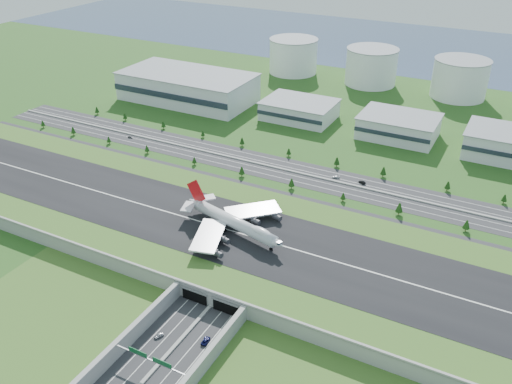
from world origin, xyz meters
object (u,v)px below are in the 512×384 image
at_px(car_5, 362,182).
at_px(boeing_747, 233,222).
at_px(fuel_tank_a, 293,56).
at_px(car_0, 159,335).
at_px(car_7, 336,177).
at_px(car_4, 130,137).
at_px(car_2, 206,341).

bearing_deg(car_5, boeing_747, 0.51).
height_order(fuel_tank_a, car_0, fuel_tank_a).
height_order(fuel_tank_a, car_7, fuel_tank_a).
relative_size(car_4, car_5, 0.80).
relative_size(car_0, car_4, 1.10).
xyz_separation_m(boeing_747, car_2, (26.33, -70.85, -13.31)).
distance_m(boeing_747, car_5, 109.49).
relative_size(car_5, car_7, 1.01).
height_order(fuel_tank_a, car_2, fuel_tank_a).
xyz_separation_m(fuel_tank_a, car_2, (130.30, -380.56, -16.58)).
xyz_separation_m(car_0, car_4, (-151.57, 166.73, -0.07)).
distance_m(fuel_tank_a, car_4, 225.01).
relative_size(fuel_tank_a, car_5, 9.72).
height_order(car_2, car_4, car_2).
bearing_deg(boeing_747, car_7, 91.25).
relative_size(fuel_tank_a, boeing_747, 0.72).
height_order(boeing_747, car_2, boeing_747).
height_order(car_2, car_7, car_2).
height_order(car_5, car_7, car_5).
height_order(boeing_747, car_5, boeing_747).
xyz_separation_m(fuel_tank_a, car_0, (110.47, -387.32, -16.61)).
bearing_deg(car_0, car_7, 105.61).
bearing_deg(fuel_tank_a, boeing_747, -71.44).
bearing_deg(car_2, car_7, -96.57).
height_order(car_0, car_7, car_0).
height_order(fuel_tank_a, car_5, fuel_tank_a).
bearing_deg(car_7, car_0, -22.41).
bearing_deg(fuel_tank_a, car_4, -100.55).
distance_m(fuel_tank_a, car_5, 254.88).
relative_size(car_4, car_7, 0.80).
bearing_deg(car_0, car_5, 99.85).
height_order(car_4, car_7, car_7).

